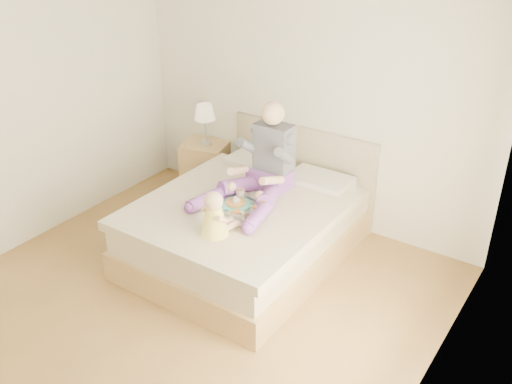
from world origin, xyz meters
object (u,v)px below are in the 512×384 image
Objects in this scene: bed at (250,224)px; baby at (215,217)px; tray at (244,206)px; nightstand at (206,167)px; adult at (263,168)px.

baby is at bearing -79.29° from bed.
baby is at bearing -78.38° from tray.
baby reaches higher than nightstand.
nightstand is (-1.18, 0.80, -0.01)m from bed.
adult is at bearing 73.98° from bed.
nightstand is at bearing 147.91° from baby.
nightstand is 1.54× the size of baby.
nightstand is at bearing 145.95° from bed.
tray is 1.26× the size of baby.
adult is (0.04, 0.15, 0.55)m from bed.
adult is 2.67× the size of baby.
adult is at bearing -43.08° from nightstand.
adult reaches higher than tray.
tray is at bearing -84.00° from adult.
tray is (0.04, -0.37, -0.23)m from adult.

